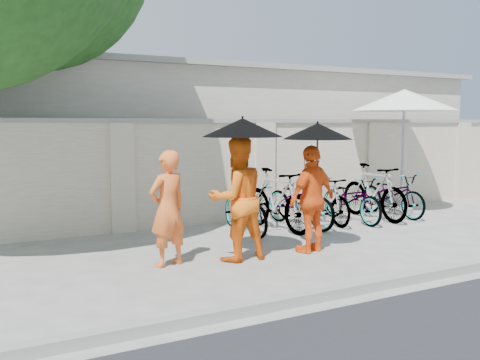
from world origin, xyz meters
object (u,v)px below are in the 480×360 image
monk_left (168,208)px  patio_umbrella (404,102)px  monk_center (237,199)px  monk_right (312,199)px

monk_left → patio_umbrella: bearing=178.0°
monk_center → monk_right: size_ratio=1.09×
patio_umbrella → monk_center: bearing=-160.0°
monk_right → patio_umbrella: (3.88, 1.99, 1.63)m
patio_umbrella → monk_right: bearing=-152.8°
patio_umbrella → monk_left: bearing=-164.6°
monk_left → monk_center: 1.02m
monk_left → monk_center: size_ratio=0.90×
monk_right → monk_left: bearing=-23.2°
monk_right → patio_umbrella: bearing=-168.4°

